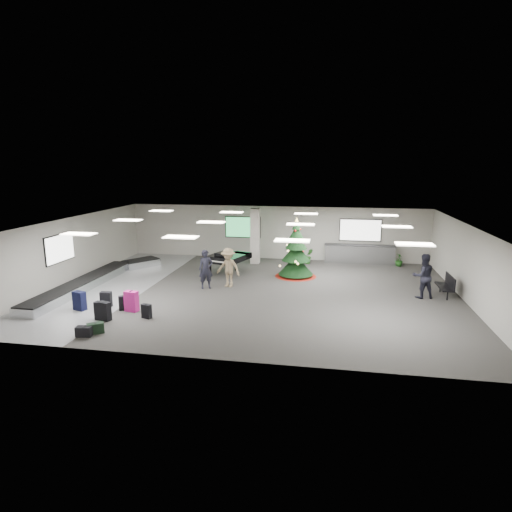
% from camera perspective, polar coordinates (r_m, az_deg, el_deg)
% --- Properties ---
extents(ground, '(18.00, 18.00, 0.00)m').
position_cam_1_polar(ground, '(19.55, -0.11, -4.76)').
color(ground, '#34322F').
rests_on(ground, ground).
extents(room_envelope, '(18.02, 14.02, 3.21)m').
position_cam_1_polar(room_envelope, '(19.71, -0.86, 2.35)').
color(room_envelope, '#AFACA0').
rests_on(room_envelope, ground).
extents(baggage_carousel, '(2.28, 9.71, 0.43)m').
position_cam_1_polar(baggage_carousel, '(22.12, -20.60, -2.96)').
color(baggage_carousel, silver).
rests_on(baggage_carousel, ground).
extents(service_counter, '(4.05, 0.65, 1.08)m').
position_cam_1_polar(service_counter, '(25.64, 13.62, 0.27)').
color(service_counter, silver).
rests_on(service_counter, ground).
extents(suitcase_0, '(0.48, 0.31, 0.71)m').
position_cam_1_polar(suitcase_0, '(17.06, -19.97, -6.88)').
color(suitcase_0, black).
rests_on(suitcase_0, ground).
extents(suitcase_1, '(0.51, 0.37, 0.73)m').
position_cam_1_polar(suitcase_1, '(16.96, -19.51, -6.94)').
color(suitcase_1, black).
rests_on(suitcase_1, ground).
extents(pink_suitcase, '(0.56, 0.38, 0.84)m').
position_cam_1_polar(pink_suitcase, '(17.62, -16.27, -5.81)').
color(pink_suitcase, '#D21B85').
rests_on(pink_suitcase, ground).
extents(suitcase_3, '(0.44, 0.38, 0.60)m').
position_cam_1_polar(suitcase_3, '(17.89, -17.23, -5.99)').
color(suitcase_3, black).
rests_on(suitcase_3, ground).
extents(navy_suitcase, '(0.56, 0.42, 0.78)m').
position_cam_1_polar(navy_suitcase, '(18.44, -22.47, -5.54)').
color(navy_suitcase, black).
rests_on(navy_suitcase, ground).
extents(green_duffel, '(0.61, 0.55, 0.38)m').
position_cam_1_polar(green_duffel, '(15.88, -20.62, -8.99)').
color(green_duffel, black).
rests_on(green_duffel, ground).
extents(suitcase_7, '(0.42, 0.30, 0.56)m').
position_cam_1_polar(suitcase_7, '(16.76, -14.39, -7.13)').
color(suitcase_7, black).
rests_on(suitcase_7, ground).
extents(suitcase_8, '(0.46, 0.30, 0.66)m').
position_cam_1_polar(suitcase_8, '(18.45, -19.36, -5.48)').
color(suitcase_8, black).
rests_on(suitcase_8, ground).
extents(black_duffel, '(0.57, 0.38, 0.36)m').
position_cam_1_polar(black_duffel, '(15.76, -21.94, -9.30)').
color(black_duffel, black).
rests_on(black_duffel, ground).
extents(christmas_tree, '(2.14, 2.14, 3.05)m').
position_cam_1_polar(christmas_tree, '(22.00, 5.35, -0.07)').
color(christmas_tree, maroon).
rests_on(christmas_tree, ground).
extents(grand_piano, '(2.19, 2.52, 1.21)m').
position_cam_1_polar(grand_piano, '(22.48, -3.80, -0.24)').
color(grand_piano, black).
rests_on(grand_piano, ground).
extents(bench, '(0.52, 1.50, 0.94)m').
position_cam_1_polar(bench, '(20.53, 24.10, -3.48)').
color(bench, black).
rests_on(bench, ground).
extents(traveler_a, '(0.79, 0.69, 1.83)m').
position_cam_1_polar(traveler_a, '(19.96, -6.70, -1.77)').
color(traveler_a, black).
rests_on(traveler_a, ground).
extents(traveler_b, '(1.34, 0.99, 1.85)m').
position_cam_1_polar(traveler_b, '(20.12, -3.70, -1.56)').
color(traveler_b, '#9D8461').
rests_on(traveler_b, ground).
extents(traveler_bench, '(1.10, 0.95, 1.95)m').
position_cam_1_polar(traveler_bench, '(19.76, 21.39, -2.50)').
color(traveler_bench, black).
rests_on(traveler_bench, ground).
extents(potted_plant_left, '(0.61, 0.55, 0.91)m').
position_cam_1_polar(potted_plant_left, '(24.97, 7.03, -0.00)').
color(potted_plant_left, '#1A3E13').
rests_on(potted_plant_left, ground).
extents(potted_plant_right, '(0.44, 0.44, 0.72)m').
position_cam_1_polar(potted_plant_right, '(25.53, 18.54, -0.50)').
color(potted_plant_right, '#1A3E13').
rests_on(potted_plant_right, ground).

